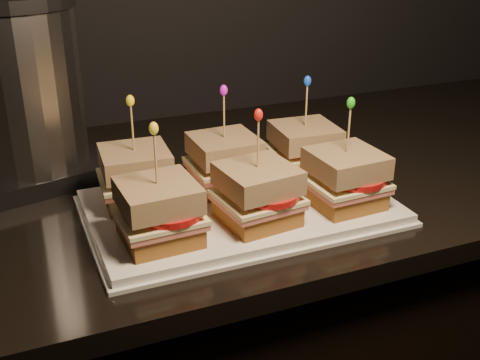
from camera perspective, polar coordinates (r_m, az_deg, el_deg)
name	(u,v)px	position (r m, az deg, el deg)	size (l,w,h in m)	color
granite_slab	(323,166)	(1.14, 7.90, 1.36)	(2.31, 0.71, 0.03)	black
platter	(240,208)	(0.92, 0.00, -2.63)	(0.45, 0.28, 0.02)	white
platter_rim	(240,211)	(0.92, 0.00, -2.96)	(0.46, 0.29, 0.01)	white
sandwich_0_bread_bot	(137,193)	(0.92, -9.71, -1.21)	(0.10, 0.10, 0.03)	brown
sandwich_0_ham	(137,182)	(0.92, -9.78, -0.23)	(0.11, 0.10, 0.01)	#CE5F57
sandwich_0_cheese	(136,178)	(0.91, -9.81, 0.17)	(0.11, 0.10, 0.01)	#FFF5AD
sandwich_0_tomato	(145,174)	(0.91, -9.02, 0.58)	(0.10, 0.10, 0.01)	red
sandwich_0_bread_top	(135,160)	(0.90, -9.94, 1.83)	(0.10, 0.10, 0.03)	#5A2E0E
sandwich_0_pick	(133,131)	(0.89, -10.15, 4.63)	(0.00, 0.00, 0.09)	tan
sandwich_0_frill	(130,101)	(0.87, -10.37, 7.41)	(0.01, 0.01, 0.02)	yellow
sandwich_1_bread_bot	(225,178)	(0.96, -1.46, 0.16)	(0.10, 0.10, 0.03)	brown
sandwich_1_ham	(225,168)	(0.95, -1.47, 1.12)	(0.11, 0.10, 0.01)	#CE5F57
sandwich_1_cheese	(225,164)	(0.95, -1.47, 1.50)	(0.11, 0.10, 0.01)	#FFF5AD
sandwich_1_tomato	(233,160)	(0.95, -0.67, 1.90)	(0.10, 0.10, 0.01)	red
sandwich_1_bread_top	(224,147)	(0.94, -1.49, 3.12)	(0.10, 0.10, 0.03)	#5A2E0E
sandwich_1_pick	(224,119)	(0.92, -1.52, 5.82)	(0.00, 0.00, 0.09)	tan
sandwich_1_frill	(224,90)	(0.91, -1.55, 8.51)	(0.01, 0.01, 0.02)	#D413D3
sandwich_2_bread_bot	(304,165)	(1.01, 6.05, 1.41)	(0.10, 0.10, 0.03)	brown
sandwich_2_ham	(304,156)	(1.01, 6.09, 2.32)	(0.11, 0.10, 0.01)	#CE5F57
sandwich_2_cheese	(304,152)	(1.01, 6.11, 2.69)	(0.11, 0.10, 0.01)	#FFF5AD
sandwich_2_tomato	(313,148)	(1.00, 6.89, 3.06)	(0.10, 0.10, 0.01)	red
sandwich_2_bread_top	(305,135)	(1.00, 6.18, 4.22)	(0.10, 0.10, 0.03)	#5A2E0E
sandwich_2_pick	(306,108)	(0.98, 6.30, 6.79)	(0.00, 0.00, 0.09)	tan
sandwich_2_frill	(308,81)	(0.97, 6.42, 9.33)	(0.01, 0.01, 0.02)	blue
sandwich_3_bread_bot	(160,231)	(0.81, -7.59, -4.81)	(0.10, 0.10, 0.03)	brown
sandwich_3_ham	(159,219)	(0.80, -7.65, -3.72)	(0.11, 0.10, 0.01)	#CE5F57
sandwich_3_cheese	(159,215)	(0.80, -7.68, -3.28)	(0.11, 0.10, 0.01)	#FFF5AD
sandwich_3_tomato	(169,210)	(0.79, -6.76, -2.84)	(0.10, 0.10, 0.01)	red
sandwich_3_bread_top	(158,195)	(0.79, -7.80, -1.43)	(0.10, 0.10, 0.03)	#5A2E0E
sandwich_3_pick	(156,162)	(0.77, -7.99, 1.71)	(0.00, 0.00, 0.09)	tan
sandwich_3_frill	(154,128)	(0.75, -8.19, 4.87)	(0.01, 0.01, 0.02)	yellow
sandwich_4_bread_bot	(257,212)	(0.85, 1.64, -3.08)	(0.10, 0.10, 0.03)	brown
sandwich_4_ham	(257,201)	(0.85, 1.66, -2.04)	(0.11, 0.10, 0.01)	#CE5F57
sandwich_4_cheese	(257,197)	(0.84, 1.66, -1.61)	(0.11, 0.10, 0.01)	#FFF5AD
sandwich_4_tomato	(267,192)	(0.84, 2.58, -1.18)	(0.10, 0.10, 0.01)	red
sandwich_4_bread_top	(258,178)	(0.83, 1.68, 0.17)	(0.10, 0.10, 0.03)	#5A2E0E
sandwich_4_pick	(258,147)	(0.81, 1.72, 3.18)	(0.00, 0.00, 0.09)	tan
sandwich_4_frill	(258,115)	(0.80, 1.76, 6.20)	(0.01, 0.01, 0.02)	red
sandwich_5_bread_bot	(344,196)	(0.91, 9.80, -1.48)	(0.10, 0.10, 0.03)	brown
sandwich_5_ham	(344,185)	(0.91, 9.88, -0.49)	(0.11, 0.10, 0.01)	#CE5F57
sandwich_5_cheese	(345,181)	(0.90, 9.91, -0.09)	(0.11, 0.10, 0.01)	#FFF5AD
sandwich_5_tomato	(354,177)	(0.90, 10.79, 0.32)	(0.10, 0.10, 0.01)	red
sandwich_5_bread_top	(346,163)	(0.89, 10.04, 1.59)	(0.10, 0.10, 0.03)	#5A2E0E
sandwich_5_pick	(349,133)	(0.88, 10.26, 4.40)	(0.00, 0.00, 0.09)	tan
sandwich_5_frill	(351,103)	(0.86, 10.48, 7.21)	(0.01, 0.01, 0.02)	green
appliance_base	(32,170)	(1.09, -19.13, 0.90)	(0.24, 0.20, 0.03)	#262628
appliance_body	(19,88)	(1.05, -20.20, 8.16)	(0.20, 0.20, 0.26)	silver
appliance	(20,91)	(1.05, -20.16, 7.90)	(0.24, 0.20, 0.31)	silver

